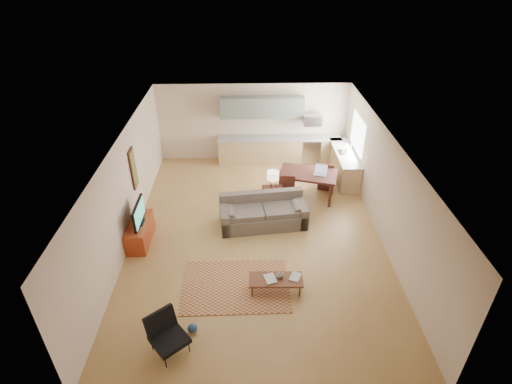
{
  "coord_description": "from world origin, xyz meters",
  "views": [
    {
      "loc": [
        -0.21,
        -8.39,
        6.58
      ],
      "look_at": [
        0.0,
        0.3,
        1.15
      ],
      "focal_mm": 28.0,
      "sensor_mm": 36.0,
      "label": 1
    }
  ],
  "objects_px": {
    "console_table": "(272,198)",
    "armchair": "(169,337)",
    "sofa": "(263,212)",
    "tv_credenza": "(140,232)",
    "coffee_table": "(276,285)",
    "dining_table": "(307,185)"
  },
  "relations": [
    {
      "from": "coffee_table",
      "to": "dining_table",
      "type": "xyz_separation_m",
      "value": [
        1.2,
        3.84,
        0.24
      ]
    },
    {
      "from": "coffee_table",
      "to": "console_table",
      "type": "bearing_deg",
      "value": 89.29
    },
    {
      "from": "coffee_table",
      "to": "tv_credenza",
      "type": "distance_m",
      "value": 3.84
    },
    {
      "from": "coffee_table",
      "to": "tv_credenza",
      "type": "xyz_separation_m",
      "value": [
        -3.37,
        1.83,
        0.11
      ]
    },
    {
      "from": "armchair",
      "to": "dining_table",
      "type": "relative_size",
      "value": 0.48
    },
    {
      "from": "sofa",
      "to": "armchair",
      "type": "bearing_deg",
      "value": -122.64
    },
    {
      "from": "tv_credenza",
      "to": "dining_table",
      "type": "distance_m",
      "value": 4.99
    },
    {
      "from": "dining_table",
      "to": "coffee_table",
      "type": "bearing_deg",
      "value": -91.12
    },
    {
      "from": "tv_credenza",
      "to": "console_table",
      "type": "relative_size",
      "value": 1.85
    },
    {
      "from": "armchair",
      "to": "tv_credenza",
      "type": "xyz_separation_m",
      "value": [
        -1.28,
        3.33,
        -0.11
      ]
    },
    {
      "from": "sofa",
      "to": "dining_table",
      "type": "xyz_separation_m",
      "value": [
        1.38,
        1.37,
        0.0
      ]
    },
    {
      "from": "sofa",
      "to": "console_table",
      "type": "height_order",
      "value": "sofa"
    },
    {
      "from": "coffee_table",
      "to": "console_table",
      "type": "xyz_separation_m",
      "value": [
        0.12,
        3.28,
        0.16
      ]
    },
    {
      "from": "sofa",
      "to": "dining_table",
      "type": "distance_m",
      "value": 1.94
    },
    {
      "from": "coffee_table",
      "to": "armchair",
      "type": "height_order",
      "value": "armchair"
    },
    {
      "from": "coffee_table",
      "to": "sofa",
      "type": "bearing_deg",
      "value": 95.5
    },
    {
      "from": "tv_credenza",
      "to": "coffee_table",
      "type": "bearing_deg",
      "value": -28.56
    },
    {
      "from": "sofa",
      "to": "tv_credenza",
      "type": "height_order",
      "value": "sofa"
    },
    {
      "from": "console_table",
      "to": "armchair",
      "type": "bearing_deg",
      "value": -117.23
    },
    {
      "from": "sofa",
      "to": "tv_credenza",
      "type": "xyz_separation_m",
      "value": [
        -3.19,
        -0.64,
        -0.13
      ]
    },
    {
      "from": "tv_credenza",
      "to": "dining_table",
      "type": "bearing_deg",
      "value": 23.77
    },
    {
      "from": "sofa",
      "to": "console_table",
      "type": "bearing_deg",
      "value": 62.7
    }
  ]
}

